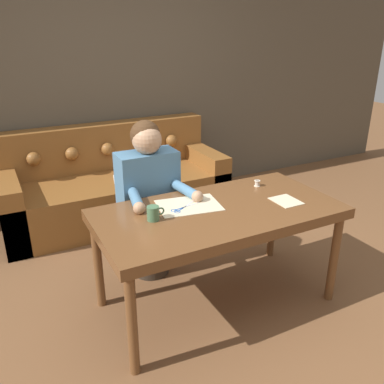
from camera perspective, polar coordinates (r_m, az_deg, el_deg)
name	(u,v)px	position (r m, az deg, el deg)	size (l,w,h in m)	color
ground_plane	(208,299)	(3.03, 2.24, -14.82)	(16.00, 16.00, 0.00)	brown
wall_back	(109,81)	(4.41, -11.61, 14.97)	(8.00, 0.06, 2.60)	brown
dining_table	(218,219)	(2.67, 3.74, -3.74)	(1.59, 0.80, 0.72)	brown
couch	(114,187)	(4.20, -10.85, 0.76)	(2.18, 0.88, 0.91)	brown
person	(149,200)	(3.03, -6.06, -1.07)	(0.50, 0.58, 1.22)	#33281E
pattern_paper_main	(189,205)	(2.68, -0.46, -1.88)	(0.45, 0.36, 0.00)	beige
pattern_paper_offcut	(286,201)	(2.82, 13.07, -1.23)	(0.16, 0.19, 0.00)	beige
scissors	(181,209)	(2.63, -1.56, -2.39)	(0.22, 0.13, 0.01)	silver
mug	(153,213)	(2.48, -5.44, -2.99)	(0.11, 0.08, 0.09)	#47704C
thread_spool	(257,183)	(3.04, 9.13, 1.21)	(0.04, 0.04, 0.05)	beige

